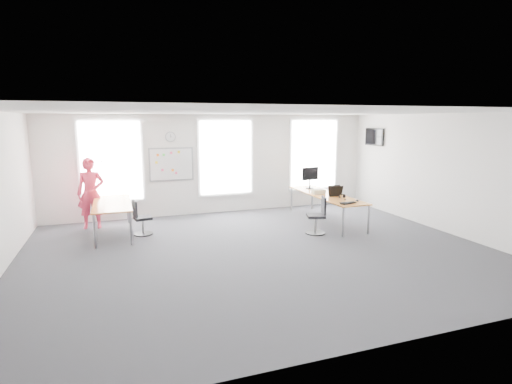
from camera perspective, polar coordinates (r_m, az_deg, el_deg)
name	(u,v)px	position (r m, az deg, el deg)	size (l,w,h in m)	color
floor	(261,251)	(8.83, 0.68, -8.49)	(10.00, 10.00, 0.00)	#26262A
ceiling	(261,112)	(8.35, 0.73, 11.38)	(10.00, 10.00, 0.00)	white
wall_back	(216,164)	(12.26, -5.73, 3.97)	(10.00, 10.00, 0.00)	white
wall_front	(376,234)	(4.98, 16.77, -5.81)	(10.00, 10.00, 0.00)	white
wall_right	(446,173)	(11.19, 25.55, 2.40)	(10.00, 10.00, 0.00)	white
window_left	(111,161)	(11.87, -19.96, 4.16)	(1.60, 0.06, 2.20)	white
window_mid	(226,157)	(12.29, -4.35, 4.94)	(1.60, 0.06, 2.20)	white
window_right	(313,155)	(13.38, 8.21, 5.30)	(1.60, 0.06, 2.20)	white
desk_right	(326,196)	(11.41, 9.96, -0.56)	(0.85, 3.17, 0.77)	orange
desk_left	(112,205)	(10.54, -19.85, -1.79)	(0.89, 2.23, 0.81)	orange
chair_right	(318,217)	(10.18, 8.83, -3.61)	(0.54, 0.54, 0.95)	black
chair_left	(141,220)	(10.37, -16.15, -3.82)	(0.47, 0.47, 0.88)	black
person	(91,193)	(11.34, -22.53, -0.17)	(0.68, 0.45, 1.87)	#C02941
whiteboard	(171,164)	(11.98, -12.00, 3.89)	(1.20, 0.03, 0.90)	silver
wall_clock	(170,137)	(11.92, -12.14, 7.71)	(0.30, 0.30, 0.04)	gray
tv	(374,137)	(13.38, 16.56, 7.56)	(0.06, 0.90, 0.55)	black
keyboard	(348,203)	(10.25, 13.02, -1.56)	(0.45, 0.16, 0.02)	black
mouse	(357,201)	(10.57, 14.23, -1.20)	(0.07, 0.12, 0.04)	black
lens_cap	(345,200)	(10.70, 12.64, -1.09)	(0.06, 0.06, 0.01)	black
headphones	(342,196)	(10.96, 12.17, -0.58)	(0.17, 0.09, 0.10)	black
laptop_sleeve	(335,191)	(11.09, 11.26, 0.13)	(0.37, 0.20, 0.30)	black
paper_stack	(318,192)	(11.46, 8.90, 0.06)	(0.34, 0.26, 0.12)	#F1E7BD
monitor	(310,176)	(12.24, 7.75, 2.32)	(0.58, 0.24, 0.65)	black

